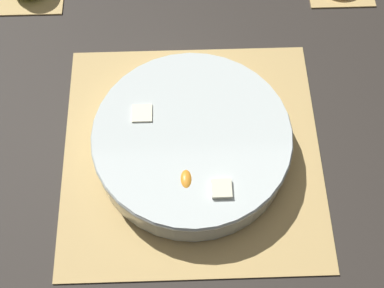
{
  "coord_description": "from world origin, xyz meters",
  "views": [
    {
      "loc": [
        -0.39,
        0.01,
        0.75
      ],
      "look_at": [
        0.0,
        0.0,
        0.03
      ],
      "focal_mm": 50.0,
      "sensor_mm": 36.0,
      "label": 1
    }
  ],
  "objects": [
    {
      "name": "ground_plane",
      "position": [
        0.0,
        0.0,
        0.0
      ],
      "size": [
        6.0,
        6.0,
        0.0
      ],
      "primitive_type": "plane",
      "color": "#2D2823"
    },
    {
      "name": "bamboo_mat_center",
      "position": [
        0.0,
        0.0,
        0.0
      ],
      "size": [
        0.4,
        0.4,
        0.01
      ],
      "color": "tan",
      "rests_on": "ground_plane"
    },
    {
      "name": "fruit_salad_bowl",
      "position": [
        -0.0,
        0.0,
        0.04
      ],
      "size": [
        0.3,
        0.3,
        0.06
      ],
      "color": "silver",
      "rests_on": "bamboo_mat_center"
    }
  ]
}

